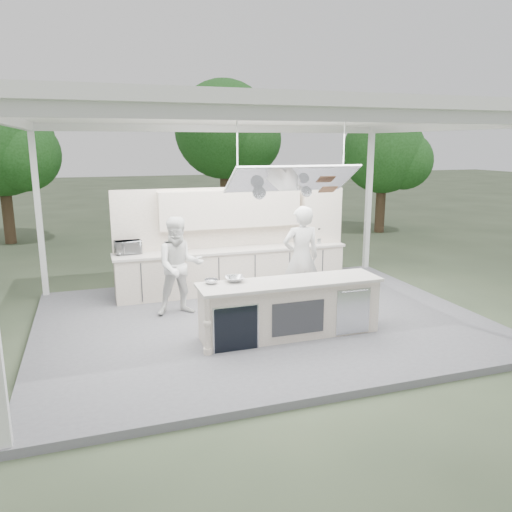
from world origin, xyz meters
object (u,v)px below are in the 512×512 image
object	(u,v)px
head_chef	(301,258)
sous_chef	(180,266)
back_counter	(233,270)
demo_island	(289,308)

from	to	relation	value
head_chef	sous_chef	xyz separation A→B (m)	(-2.30, 0.40, -0.08)
back_counter	head_chef	size ratio (longest dim) A/B	2.51
demo_island	back_counter	distance (m)	2.82
demo_island	sous_chef	xyz separation A→B (m)	(-1.54, 1.67, 0.46)
back_counter	sous_chef	xyz separation A→B (m)	(-1.36, -1.14, 0.45)
back_counter	sous_chef	distance (m)	1.83
sous_chef	head_chef	bearing A→B (deg)	-9.64
head_chef	sous_chef	bearing A→B (deg)	-6.61
sous_chef	back_counter	bearing A→B (deg)	40.25
back_counter	sous_chef	bearing A→B (deg)	-139.93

